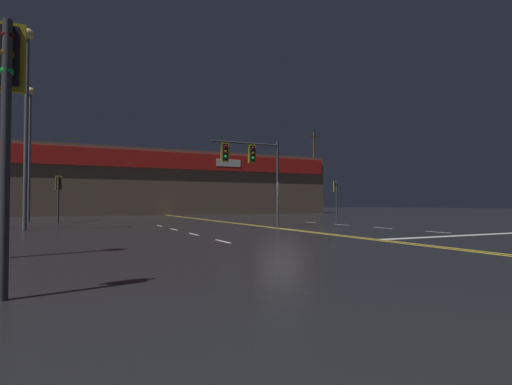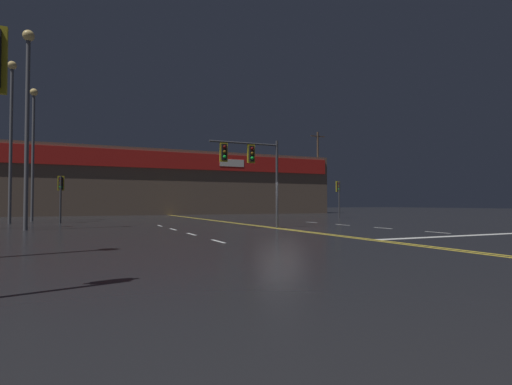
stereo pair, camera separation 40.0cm
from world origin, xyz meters
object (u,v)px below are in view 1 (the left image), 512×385
streetlight_far_right (8,121)px  traffic_signal_corner_northeast (336,191)px  traffic_signal_median (250,161)px  traffic_signal_corner_northwest (58,188)px  traffic_signal_corner_southwest (8,94)px  streetlight_near_left (27,102)px  streetlight_near_right (30,136)px

streetlight_far_right → traffic_signal_corner_northeast: bearing=-0.9°
traffic_signal_median → traffic_signal_corner_northwest: traffic_signal_median is taller
traffic_signal_corner_southwest → streetlight_near_left: streetlight_near_left is taller
traffic_signal_corner_southwest → streetlight_near_left: size_ratio=0.39×
traffic_signal_corner_northeast → traffic_signal_corner_northwest: bearing=-178.8°
traffic_signal_corner_southwest → streetlight_near_right: 28.08m
traffic_signal_median → streetlight_near_right: 19.13m
streetlight_near_right → traffic_signal_corner_northeast: bearing=-9.0°
traffic_signal_corner_northwest → traffic_signal_corner_southwest: 23.34m
streetlight_near_right → streetlight_far_right: (-0.98, -3.58, 0.43)m
traffic_signal_corner_southwest → traffic_signal_median: bearing=53.2°
traffic_signal_median → traffic_signal_corner_southwest: traffic_signal_median is taller
traffic_signal_corner_northwest → traffic_signal_corner_northeast: (23.09, 0.47, 0.15)m
traffic_signal_corner_northeast → traffic_signal_corner_southwest: (-23.24, -23.80, 0.37)m
streetlight_far_right → streetlight_near_left: bearing=-77.7°
traffic_signal_corner_northeast → streetlight_near_right: (-25.18, 3.99, 3.89)m
traffic_signal_median → traffic_signal_corner_southwest: (-9.51, -12.72, -0.74)m
streetlight_near_right → streetlight_far_right: bearing=-105.3°
traffic_signal_median → traffic_signal_corner_southwest: 15.89m
streetlight_near_left → traffic_signal_corner_southwest: bearing=-85.9°
traffic_signal_corner_northwest → streetlight_near_left: streetlight_near_left is taller
traffic_signal_corner_southwest → streetlight_far_right: size_ratio=0.36×
traffic_signal_corner_northwest → streetlight_far_right: streetlight_far_right is taller
streetlight_near_left → streetlight_far_right: bearing=102.3°
traffic_signal_corner_northeast → traffic_signal_corner_southwest: 33.27m
traffic_signal_median → streetlight_near_left: size_ratio=0.47×
traffic_signal_corner_northeast → streetlight_near_left: streetlight_near_left is taller
traffic_signal_median → traffic_signal_corner_northeast: size_ratio=1.40×
traffic_signal_corner_southwest → streetlight_far_right: 24.70m
traffic_signal_median → streetlight_near_left: 11.55m
traffic_signal_corner_northwest → streetlight_near_right: size_ratio=0.32×
traffic_signal_corner_northeast → streetlight_near_right: 25.78m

